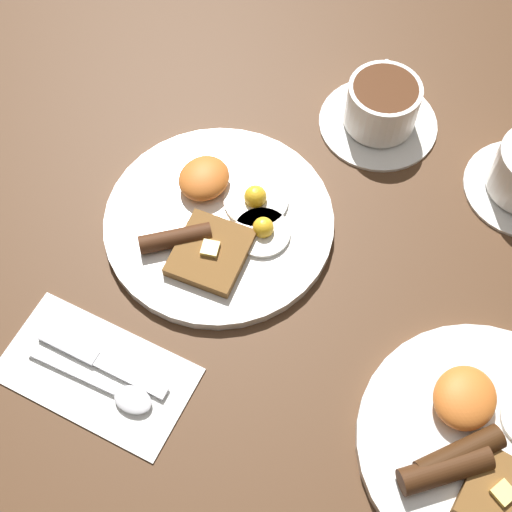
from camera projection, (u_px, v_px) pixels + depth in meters
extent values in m
plane|color=#4C301C|center=(219.00, 225.00, 0.89)|extent=(3.00, 3.00, 0.00)
cylinder|color=white|center=(219.00, 222.00, 0.89)|extent=(0.29, 0.29, 0.01)
cylinder|color=white|center=(256.00, 200.00, 0.89)|extent=(0.08, 0.08, 0.01)
sphere|color=yellow|center=(255.00, 197.00, 0.88)|extent=(0.03, 0.03, 0.03)
cylinder|color=white|center=(262.00, 233.00, 0.87)|extent=(0.07, 0.07, 0.01)
sphere|color=yellow|center=(263.00, 228.00, 0.86)|extent=(0.03, 0.03, 0.03)
ellipsoid|color=orange|center=(204.00, 178.00, 0.89)|extent=(0.07, 0.06, 0.03)
cylinder|color=#442413|center=(175.00, 238.00, 0.85)|extent=(0.08, 0.08, 0.02)
cube|color=brown|center=(211.00, 253.00, 0.85)|extent=(0.11, 0.10, 0.01)
cube|color=#F4E072|center=(210.00, 248.00, 0.84)|extent=(0.03, 0.03, 0.01)
cylinder|color=white|center=(485.00, 445.00, 0.75)|extent=(0.27, 0.27, 0.01)
ellipsoid|color=orange|center=(465.00, 398.00, 0.75)|extent=(0.07, 0.07, 0.03)
cylinder|color=#3D210F|center=(445.00, 469.00, 0.72)|extent=(0.09, 0.08, 0.03)
cylinder|color=#381E0D|center=(460.00, 454.00, 0.73)|extent=(0.09, 0.07, 0.03)
cube|color=brown|center=(501.00, 495.00, 0.71)|extent=(0.08, 0.07, 0.01)
cube|color=#F4E072|center=(504.00, 493.00, 0.71)|extent=(0.03, 0.03, 0.01)
cylinder|color=white|center=(378.00, 122.00, 0.97)|extent=(0.16, 0.16, 0.01)
cylinder|color=white|center=(382.00, 104.00, 0.94)|extent=(0.10, 0.10, 0.06)
cylinder|color=#56331E|center=(386.00, 89.00, 0.91)|extent=(0.08, 0.08, 0.00)
torus|color=white|center=(385.00, 76.00, 0.96)|extent=(0.04, 0.03, 0.04)
cube|color=white|center=(97.00, 373.00, 0.80)|extent=(0.14, 0.23, 0.01)
cube|color=silver|center=(131.00, 377.00, 0.79)|extent=(0.02, 0.09, 0.00)
cube|color=#9E9EA3|center=(69.00, 346.00, 0.81)|extent=(0.03, 0.08, 0.01)
ellipsoid|color=silver|center=(133.00, 400.00, 0.77)|extent=(0.04, 0.05, 0.01)
cube|color=silver|center=(72.00, 372.00, 0.79)|extent=(0.02, 0.11, 0.00)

